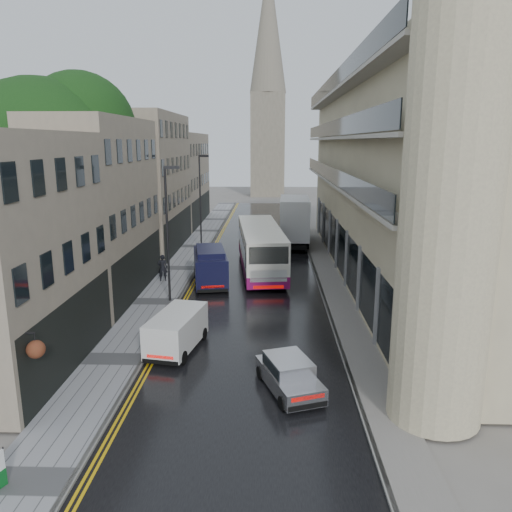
# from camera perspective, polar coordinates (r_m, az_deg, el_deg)

# --- Properties ---
(road) EXTENTS (9.00, 85.00, 0.02)m
(road) POSITION_cam_1_polar(r_m,az_deg,el_deg) (38.54, -0.08, -1.59)
(road) COLOR black
(road) RESTS_ON ground
(left_sidewalk) EXTENTS (2.70, 85.00, 0.12)m
(left_sidewalk) POSITION_cam_1_polar(r_m,az_deg,el_deg) (39.15, -8.67, -1.43)
(left_sidewalk) COLOR gray
(left_sidewalk) RESTS_ON ground
(right_sidewalk) EXTENTS (1.80, 85.00, 0.12)m
(right_sidewalk) POSITION_cam_1_polar(r_m,az_deg,el_deg) (38.74, 7.93, -1.56)
(right_sidewalk) COLOR slate
(right_sidewalk) RESTS_ON ground
(old_shop_row) EXTENTS (4.50, 56.00, 12.00)m
(old_shop_row) POSITION_cam_1_polar(r_m,az_deg,el_deg) (41.35, -13.29, 7.49)
(old_shop_row) COLOR gray
(old_shop_row) RESTS_ON ground
(modern_block) EXTENTS (8.00, 40.00, 14.00)m
(modern_block) POSITION_cam_1_polar(r_m,az_deg,el_deg) (37.03, 16.16, 8.29)
(modern_block) COLOR beige
(modern_block) RESTS_ON ground
(church_spire) EXTENTS (6.40, 6.40, 40.00)m
(church_spire) POSITION_cam_1_polar(r_m,az_deg,el_deg) (92.37, 1.38, 19.37)
(church_spire) COLOR gray
(church_spire) RESTS_ON ground
(tree_near) EXTENTS (10.56, 10.56, 13.89)m
(tree_near) POSITION_cam_1_polar(r_m,az_deg,el_deg) (32.90, -23.04, 7.15)
(tree_near) COLOR black
(tree_near) RESTS_ON ground
(tree_far) EXTENTS (9.24, 9.24, 12.46)m
(tree_far) POSITION_cam_1_polar(r_m,az_deg,el_deg) (44.97, -15.74, 8.07)
(tree_far) COLOR black
(tree_far) RESTS_ON ground
(cream_bus) EXTENTS (4.11, 12.67, 3.39)m
(cream_bus) POSITION_cam_1_polar(r_m,az_deg,el_deg) (34.52, -1.14, -0.40)
(cream_bus) COLOR white
(cream_bus) RESTS_ON road
(white_lorry) EXTENTS (2.91, 8.87, 4.62)m
(white_lorry) POSITION_cam_1_polar(r_m,az_deg,el_deg) (45.37, 2.90, 3.60)
(white_lorry) COLOR silver
(white_lorry) RESTS_ON road
(silver_hatchback) EXTENTS (2.78, 4.06, 1.40)m
(silver_hatchback) POSITION_cam_1_polar(r_m,az_deg,el_deg) (18.96, 3.13, -15.31)
(silver_hatchback) COLOR #A5A4A9
(silver_hatchback) RESTS_ON road
(white_van) EXTENTS (2.50, 4.38, 1.87)m
(white_van) POSITION_cam_1_polar(r_m,az_deg,el_deg) (23.19, -12.24, -9.50)
(white_van) COLOR silver
(white_van) RESTS_ON road
(navy_van) EXTENTS (2.99, 5.58, 2.70)m
(navy_van) POSITION_cam_1_polar(r_m,az_deg,el_deg) (32.69, -6.79, -1.88)
(navy_van) COLOR black
(navy_van) RESTS_ON road
(pedestrian) EXTENTS (0.77, 0.59, 1.88)m
(pedestrian) POSITION_cam_1_polar(r_m,az_deg,el_deg) (35.52, -10.63, -1.33)
(pedestrian) COLOR black
(pedestrian) RESTS_ON left_sidewalk
(lamp_post_near) EXTENTS (0.93, 0.52, 8.14)m
(lamp_post_near) POSITION_cam_1_polar(r_m,az_deg,el_deg) (30.36, -10.09, 2.32)
(lamp_post_near) COLOR black
(lamp_post_near) RESTS_ON left_sidewalk
(lamp_post_far) EXTENTS (0.96, 0.37, 8.36)m
(lamp_post_far) POSITION_cam_1_polar(r_m,az_deg,el_deg) (45.87, -6.39, 6.13)
(lamp_post_far) COLOR black
(lamp_post_far) RESTS_ON left_sidewalk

